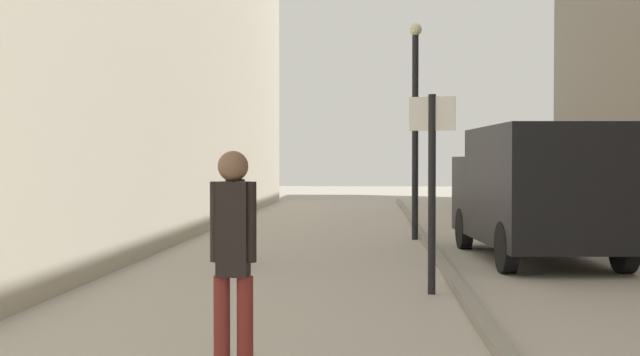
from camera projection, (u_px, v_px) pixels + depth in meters
The scene contains 7 objects.
ground_plane at pixel (348, 255), 14.70m from camera, with size 80.00×80.00×0.00m, color #A8A093.
kerb_strip at pixel (434, 252), 14.59m from camera, with size 0.16×40.00×0.12m, color gray.
pedestrian_main_foreground at pixel (233, 251), 6.10m from camera, with size 0.36×0.24×1.81m.
pedestrian_mid_block at pixel (235, 208), 13.28m from camera, with size 0.31×0.25×1.65m.
delivery_van at pixel (536, 189), 13.93m from camera, with size 2.38×5.13×2.31m.
street_sign_post at pixel (432, 176), 10.35m from camera, with size 0.59×0.17×2.60m.
lamp_post at pixel (415, 116), 17.52m from camera, with size 0.28×0.28×4.76m.
Camera 1 is at (0.43, -2.67, 1.74)m, focal length 44.76 mm.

